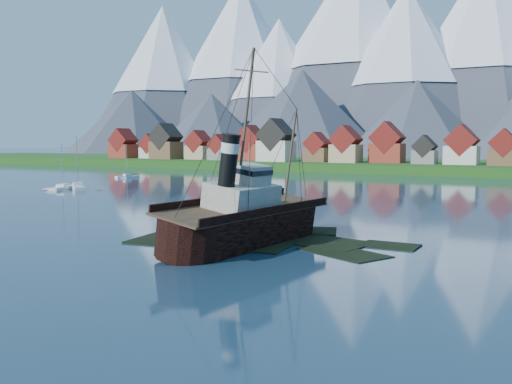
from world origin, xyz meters
The scene contains 10 objects.
ground centered at (0.00, 0.00, 0.00)m, with size 1400.00×1400.00×0.00m, color #1A354B.
shoal centered at (1.78, 2.15, -0.35)m, with size 31.71×21.24×1.14m.
shore_bank centered at (0.00, 170.00, 0.00)m, with size 600.00×80.00×3.20m, color #174C15.
seawall centered at (0.00, 132.00, 0.00)m, with size 600.00×2.50×2.00m, color #3F3D38.
town centered at (-33.12, 152.18, 8.99)m, with size 250.96×16.69×17.30m.
tugboat_wreck centered at (0.90, -0.42, 2.75)m, with size 6.39×27.52×21.81m.
sailboat_a centered at (-71.22, 38.59, 0.24)m, with size 4.81×9.29×11.02m.
sailboat_b centered at (-85.70, 76.75, 0.25)m, with size 4.19×7.55×10.67m.
sailboat_c centered at (-52.62, 93.02, 0.25)m, with size 7.69×7.50×11.08m.
sailboat_f centered at (-68.43, 40.48, 0.30)m, with size 8.81×7.40×13.06m.
Camera 1 is at (31.65, -54.66, 11.27)m, focal length 40.00 mm.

